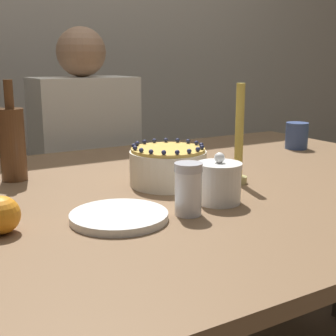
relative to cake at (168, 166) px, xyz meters
name	(u,v)px	position (x,y,z in m)	size (l,w,h in m)	color
wall_behind	(33,11)	(0.05, 1.38, 0.50)	(8.00, 0.05, 2.60)	#ADA393
dining_table	(186,215)	(0.05, -0.02, -0.14)	(1.67, 1.18, 0.75)	brown
cake	(168,166)	(0.00, 0.00, 0.00)	(0.20, 0.20, 0.11)	#EFE5CC
sugar_bowl	(219,182)	(0.02, -0.19, 0.00)	(0.10, 0.10, 0.12)	white
sugar_shaker	(188,189)	(-0.09, -0.23, 0.01)	(0.06, 0.06, 0.11)	white
plate_stack	(119,216)	(-0.23, -0.19, -0.04)	(0.20, 0.20, 0.02)	white
candle	(239,144)	(0.17, -0.08, 0.06)	(0.05, 0.05, 0.26)	tan
bottle	(12,143)	(-0.34, 0.25, 0.05)	(0.07, 0.07, 0.27)	brown
cup	(297,136)	(0.67, 0.20, 0.00)	(0.08, 0.08, 0.10)	#384C7F
orange_fruit_1	(1,215)	(-0.45, -0.15, -0.01)	(0.07, 0.07, 0.07)	orange
person_man_blue_shirt	(87,194)	(0.06, 0.77, -0.28)	(0.40, 0.34, 1.19)	#473D33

